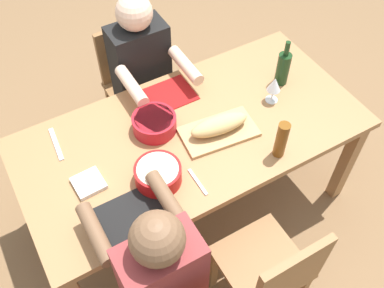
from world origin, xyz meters
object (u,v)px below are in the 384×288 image
Objects in this scene: wine_glass at (274,85)px; napkin_stack at (89,183)px; beer_bottle at (281,140)px; chair_far_center at (272,272)px; cutting_board at (219,132)px; diner_far_right at (158,273)px; serving_bowl_pasta at (158,173)px; diner_near_center at (144,71)px; dining_table at (192,141)px; serving_bowl_greens at (154,123)px; chair_near_center at (134,79)px; bread_loaf at (219,125)px; wine_bottle at (283,68)px.

wine_glass is 1.19× the size of napkin_stack.
chair_far_center is at bearing 54.48° from beer_bottle.
cutting_board is 0.34m from beer_bottle.
diner_far_right reaches higher than napkin_stack.
napkin_stack is (0.31, -0.14, -0.04)m from serving_bowl_pasta.
diner_near_center is 0.69m from cutting_board.
serving_bowl_greens is at bearing -34.36° from dining_table.
chair_far_center is 0.99m from napkin_stack.
serving_bowl_pasta is at bearing 72.93° from chair_near_center.
napkin_stack is (0.60, -0.73, 0.27)m from chair_far_center.
diner_far_right is 0.80m from serving_bowl_greens.
cutting_board is 1.25× the size of bread_loaf.
serving_bowl_greens is (0.16, 0.67, 0.31)m from chair_near_center.
serving_bowl_pasta is at bearing -117.66° from diner_far_right.
napkin_stack reaches higher than dining_table.
wine_glass is at bearing -171.64° from cutting_board.
diner_near_center is 0.85m from serving_bowl_pasta.
bread_loaf is 1.45× the size of beer_bottle.
wine_bottle is at bearing 132.02° from chair_near_center.
napkin_stack is (1.24, 0.12, -0.10)m from wine_bottle.
serving_bowl_pasta is at bearing 14.63° from bread_loaf.
diner_near_center is at bearing -90.00° from chair_far_center.
serving_bowl_pasta is (0.13, 0.30, 0.00)m from serving_bowl_greens.
wine_bottle is 2.07× the size of napkin_stack.
cutting_board is 0.55m from wine_bottle.
diner_far_right is 3.00× the size of cutting_board.
diner_near_center is (0.00, 0.18, 0.21)m from chair_near_center.
dining_table is at bearing -147.45° from serving_bowl_pasta.
bread_loaf is 1.10× the size of wine_bottle.
serving_bowl_pasta reaches higher than napkin_stack.
wine_glass reaches higher than cutting_board.
wine_bottle is at bearing 140.56° from diner_near_center.
wine_bottle reaches higher than napkin_stack.
chair_far_center is 0.73m from serving_bowl_pasta.
serving_bowl_greens is 0.59× the size of cutting_board.
chair_far_center is at bearing 129.46° from napkin_stack.
wine_glass is (0.14, 0.10, 0.01)m from wine_bottle.
cutting_board is at bearing -140.62° from diner_far_right.
beer_bottle reaches higher than cutting_board.
diner_far_right is 3.75× the size of bread_loaf.
wine_glass is (-0.50, 0.62, 0.16)m from diner_near_center.
napkin_stack is at bearing -2.82° from cutting_board.
chair_near_center reaches higher than dining_table.
dining_table is 0.20m from bread_loaf.
bread_loaf is (0.00, 0.00, 0.06)m from cutting_board.
chair_far_center is at bearing 80.59° from cutting_board.
beer_bottle is at bearing 105.17° from chair_near_center.
chair_near_center is 3.62× the size of serving_bowl_greens.
diner_far_right is 0.56m from napkin_stack.
serving_bowl_pasta is at bearing 11.63° from wine_glass.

